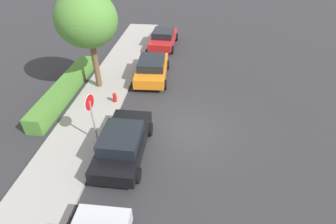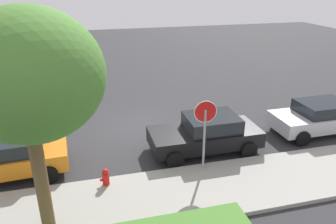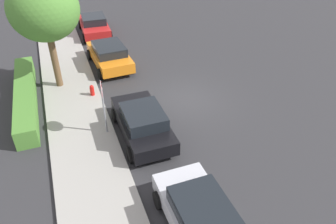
% 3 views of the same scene
% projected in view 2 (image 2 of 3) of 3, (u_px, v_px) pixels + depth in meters
% --- Properties ---
extents(ground_plane, '(60.00, 60.00, 0.00)m').
position_uv_depth(ground_plane, '(140.00, 127.00, 14.97)').
color(ground_plane, '#2D2D30').
extents(sidewalk_curb, '(32.00, 2.80, 0.14)m').
position_uv_depth(sidewalk_curb, '(170.00, 195.00, 10.19)').
color(sidewalk_curb, '#9E9B93').
rests_on(sidewalk_curb, ground_plane).
extents(stop_sign, '(0.76, 0.12, 2.69)m').
position_uv_depth(stop_sign, '(205.00, 125.00, 10.80)').
color(stop_sign, gray).
rests_on(stop_sign, ground_plane).
extents(parked_car_black, '(4.27, 2.07, 1.46)m').
position_uv_depth(parked_car_black, '(206.00, 133.00, 12.70)').
color(parked_car_black, black).
rests_on(parked_car_black, ground_plane).
extents(parked_car_silver, '(4.01, 2.04, 1.41)m').
position_uv_depth(parked_car_silver, '(319.00, 117.00, 14.19)').
color(parked_car_silver, silver).
rests_on(parked_car_silver, ground_plane).
extents(parked_car_orange, '(4.29, 2.30, 1.40)m').
position_uv_depth(parked_car_orange, '(3.00, 156.00, 11.08)').
color(parked_car_orange, orange).
rests_on(parked_car_orange, ground_plane).
extents(street_tree_near_corner, '(3.35, 3.35, 5.88)m').
position_uv_depth(street_tree_near_corner, '(31.00, 77.00, 7.31)').
color(street_tree_near_corner, brown).
rests_on(street_tree_near_corner, ground_plane).
extents(fire_hydrant, '(0.30, 0.22, 0.72)m').
position_uv_depth(fire_hydrant, '(106.00, 179.00, 10.53)').
color(fire_hydrant, red).
rests_on(fire_hydrant, ground_plane).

